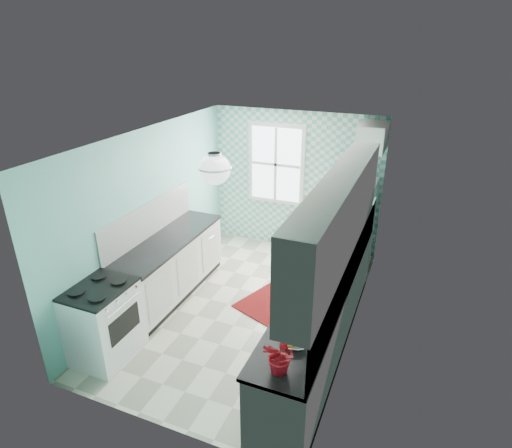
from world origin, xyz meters
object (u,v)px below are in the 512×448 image
at_px(fridge, 351,225).
at_px(microwave, 356,171).
at_px(ceiling_light, 215,169).
at_px(stove, 104,321).
at_px(sink, 339,256).
at_px(fruit_bowl, 294,343).
at_px(potted_plant, 281,357).

distance_m(fridge, microwave, 0.93).
height_order(ceiling_light, stove, ceiling_light).
xyz_separation_m(sink, fruit_bowl, (-0.00, -1.97, 0.04)).
xyz_separation_m(stove, potted_plant, (2.40, -0.45, 0.61)).
bearing_deg(potted_plant, ceiling_light, 135.42).
distance_m(fruit_bowl, microwave, 3.47).
bearing_deg(fridge, stove, -125.15).
xyz_separation_m(stove, microwave, (2.31, 3.32, 1.21)).
xyz_separation_m(ceiling_light, stove, (-1.20, -0.73, -1.83)).
relative_size(sink, potted_plant, 1.60).
distance_m(ceiling_light, fridge, 3.21).
distance_m(fridge, potted_plant, 3.78).
bearing_deg(potted_plant, microwave, 91.37).
relative_size(ceiling_light, fruit_bowl, 1.36).
height_order(fridge, sink, fridge).
bearing_deg(microwave, potted_plant, 91.46).
height_order(fruit_bowl, microwave, microwave).
height_order(ceiling_light, fridge, ceiling_light).
bearing_deg(fruit_bowl, fridge, 91.53).
bearing_deg(stove, sink, 39.71).
xyz_separation_m(fridge, potted_plant, (0.09, -3.77, 0.33)).
bearing_deg(sink, ceiling_light, -136.05).
bearing_deg(ceiling_light, sink, 44.15).
relative_size(stove, microwave, 1.64).
distance_m(fridge, fruit_bowl, 3.40).
xyz_separation_m(ceiling_light, fruit_bowl, (1.20, -0.80, -1.35)).
distance_m(stove, sink, 3.09).
bearing_deg(fruit_bowl, sink, 89.89).
bearing_deg(microwave, fridge, 54.48).
bearing_deg(sink, stove, -141.87).
xyz_separation_m(ceiling_light, microwave, (1.11, 2.59, -0.62)).
relative_size(fridge, microwave, 2.67).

